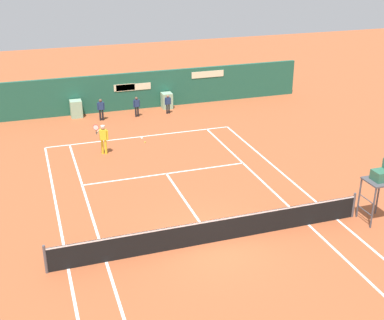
{
  "coord_description": "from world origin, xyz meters",
  "views": [
    {
      "loc": [
        -5.93,
        -15.2,
        10.33
      ],
      "look_at": [
        1.1,
        5.82,
        0.8
      ],
      "focal_mm": 48.04,
      "sensor_mm": 36.0,
      "label": 1
    }
  ],
  "objects_px": {
    "umpire_chair": "(379,180)",
    "ball_kid_right_post": "(137,105)",
    "tennis_ball_mid_court": "(145,142)",
    "ball_kid_centre_post": "(101,108)",
    "ball_kid_left_post": "(168,103)",
    "player_on_baseline": "(103,137)"
  },
  "relations": [
    {
      "from": "player_on_baseline",
      "to": "ball_kid_right_post",
      "type": "height_order",
      "value": "player_on_baseline"
    },
    {
      "from": "tennis_ball_mid_court",
      "to": "ball_kid_right_post",
      "type": "bearing_deg",
      "value": 82.51
    },
    {
      "from": "player_on_baseline",
      "to": "ball_kid_right_post",
      "type": "bearing_deg",
      "value": -97.0
    },
    {
      "from": "ball_kid_centre_post",
      "to": "ball_kid_left_post",
      "type": "bearing_deg",
      "value": -176.36
    },
    {
      "from": "tennis_ball_mid_court",
      "to": "ball_kid_centre_post",
      "type": "bearing_deg",
      "value": 109.64
    },
    {
      "from": "ball_kid_left_post",
      "to": "ball_kid_right_post",
      "type": "height_order",
      "value": "ball_kid_right_post"
    },
    {
      "from": "umpire_chair",
      "to": "ball_kid_left_post",
      "type": "relative_size",
      "value": 2.07
    },
    {
      "from": "player_on_baseline",
      "to": "ball_kid_left_post",
      "type": "relative_size",
      "value": 1.45
    },
    {
      "from": "player_on_baseline",
      "to": "ball_kid_right_post",
      "type": "distance_m",
      "value": 6.26
    },
    {
      "from": "tennis_ball_mid_court",
      "to": "player_on_baseline",
      "type": "bearing_deg",
      "value": -159.52
    },
    {
      "from": "player_on_baseline",
      "to": "ball_kid_right_post",
      "type": "relative_size",
      "value": 1.39
    },
    {
      "from": "player_on_baseline",
      "to": "ball_kid_left_post",
      "type": "bearing_deg",
      "value": -110.92
    },
    {
      "from": "ball_kid_centre_post",
      "to": "ball_kid_left_post",
      "type": "xyz_separation_m",
      "value": [
        4.29,
        0.0,
        -0.07
      ]
    },
    {
      "from": "ball_kid_centre_post",
      "to": "ball_kid_right_post",
      "type": "bearing_deg",
      "value": -176.36
    },
    {
      "from": "umpire_chair",
      "to": "tennis_ball_mid_court",
      "type": "height_order",
      "value": "umpire_chair"
    },
    {
      "from": "umpire_chair",
      "to": "ball_kid_right_post",
      "type": "distance_m",
      "value": 16.96
    },
    {
      "from": "umpire_chair",
      "to": "ball_kid_centre_post",
      "type": "xyz_separation_m",
      "value": [
        -8.27,
        15.82,
        -0.97
      ]
    },
    {
      "from": "umpire_chair",
      "to": "ball_kid_right_post",
      "type": "relative_size",
      "value": 1.99
    },
    {
      "from": "ball_kid_left_post",
      "to": "tennis_ball_mid_court",
      "type": "xyz_separation_m",
      "value": [
        -2.65,
        -4.59,
        -0.68
      ]
    },
    {
      "from": "umpire_chair",
      "to": "ball_kid_left_post",
      "type": "xyz_separation_m",
      "value": [
        -3.99,
        15.82,
        -1.04
      ]
    },
    {
      "from": "player_on_baseline",
      "to": "ball_kid_centre_post",
      "type": "height_order",
      "value": "player_on_baseline"
    },
    {
      "from": "player_on_baseline",
      "to": "tennis_ball_mid_court",
      "type": "relative_size",
      "value": 26.52
    }
  ]
}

